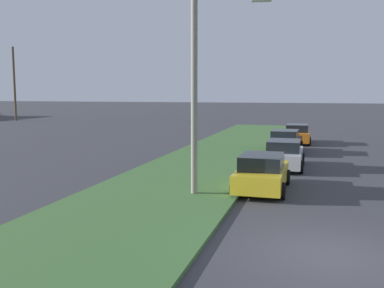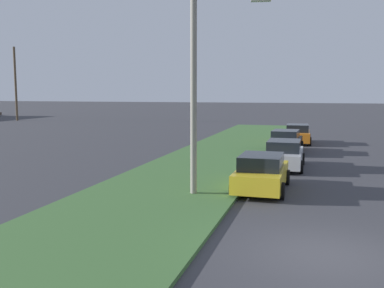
{
  "view_description": "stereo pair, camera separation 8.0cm",
  "coord_description": "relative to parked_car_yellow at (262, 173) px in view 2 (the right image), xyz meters",
  "views": [
    {
      "loc": [
        -10.67,
        0.46,
        3.93
      ],
      "look_at": [
        11.31,
        6.57,
        1.21
      ],
      "focal_mm": 40.91,
      "sensor_mm": 36.0,
      "label": 1
    },
    {
      "loc": [
        -10.65,
        0.39,
        3.93
      ],
      "look_at": [
        11.31,
        6.57,
        1.21
      ],
      "focal_mm": 40.91,
      "sensor_mm": 36.0,
      "label": 2
    }
  ],
  "objects": [
    {
      "name": "streetlight",
      "position": [
        -1.61,
        2.01,
        3.67
      ],
      "size": [
        0.76,
        2.86,
        7.5
      ],
      "color": "gray",
      "rests_on": "ground"
    },
    {
      "name": "parked_car_yellow",
      "position": [
        0.0,
        0.0,
        0.0
      ],
      "size": [
        4.32,
        2.05,
        1.47
      ],
      "rotation": [
        0.0,
        0.0,
        -0.01
      ],
      "color": "gold",
      "rests_on": "ground"
    },
    {
      "name": "ground",
      "position": [
        -6.66,
        -2.37,
        -0.72
      ],
      "size": [
        300.0,
        300.0,
        0.0
      ],
      "primitive_type": "plane",
      "color": "#38383D"
    },
    {
      "name": "parked_car_orange",
      "position": [
        17.0,
        -0.72,
        0.0
      ],
      "size": [
        4.36,
        2.14,
        1.47
      ],
      "rotation": [
        0.0,
        0.0,
        0.04
      ],
      "color": "orange",
      "rests_on": "ground"
    },
    {
      "name": "parked_car_black",
      "position": [
        11.56,
        -0.19,
        0.0
      ],
      "size": [
        4.38,
        2.18,
        1.47
      ],
      "rotation": [
        0.0,
        0.0,
        -0.05
      ],
      "color": "black",
      "rests_on": "ground"
    },
    {
      "name": "parked_car_silver",
      "position": [
        5.49,
        -0.51,
        0.0
      ],
      "size": [
        4.31,
        2.03,
        1.47
      ],
      "rotation": [
        0.0,
        0.0,
        0.0
      ],
      "color": "#B2B5BA",
      "rests_on": "ground"
    },
    {
      "name": "distant_utility_pole",
      "position": [
        34.02,
        37.49,
        4.28
      ],
      "size": [
        0.3,
        0.3,
        10.0
      ],
      "primitive_type": "cylinder",
      "color": "brown",
      "rests_on": "ground"
    },
    {
      "name": "grass_median",
      "position": [
        3.34,
        3.67,
        -0.66
      ],
      "size": [
        60.0,
        6.0,
        0.12
      ],
      "primitive_type": "cube",
      "color": "#3D6633",
      "rests_on": "ground"
    }
  ]
}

